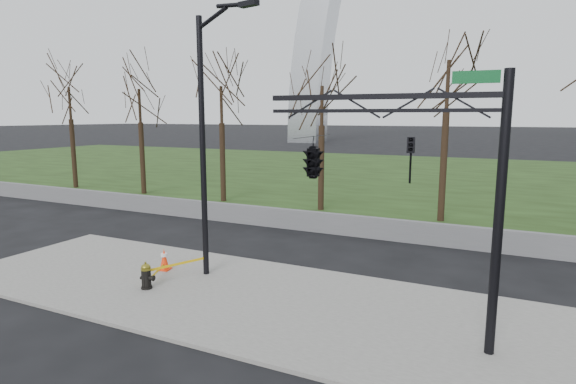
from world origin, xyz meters
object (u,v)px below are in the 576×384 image
at_px(fire_hydrant, 147,276).
at_px(traffic_cone, 164,259).
at_px(traffic_signal_mast, 345,158).
at_px(street_light, 207,129).

xyz_separation_m(fire_hydrant, traffic_cone, (-0.67, 1.56, -0.01)).
relative_size(traffic_cone, traffic_signal_mast, 0.12).
xyz_separation_m(street_light, traffic_signal_mast, (4.97, -1.70, -0.55)).
distance_m(fire_hydrant, traffic_cone, 1.70).
bearing_deg(street_light, traffic_cone, -159.74).
bearing_deg(traffic_cone, fire_hydrant, -66.67).
distance_m(traffic_cone, traffic_signal_mast, 7.75).
height_order(street_light, traffic_signal_mast, street_light).
height_order(traffic_cone, traffic_signal_mast, traffic_signal_mast).
bearing_deg(fire_hydrant, street_light, 51.51).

